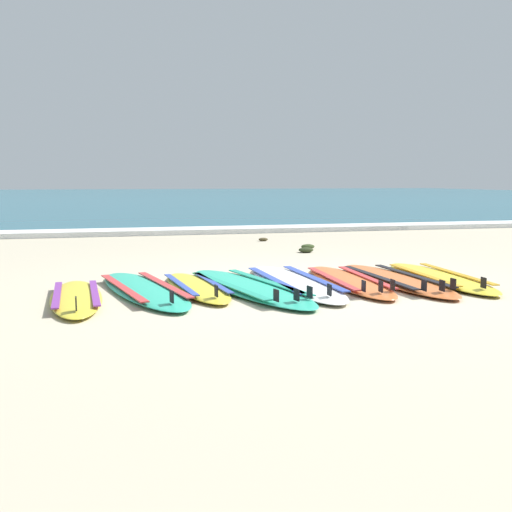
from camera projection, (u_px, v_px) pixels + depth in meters
name	position (u px, v px, depth m)	size (l,w,h in m)	color
ground_plane	(301.00, 286.00, 6.53)	(80.00, 80.00, 0.00)	#C1B599
sea	(136.00, 196.00, 41.50)	(80.00, 60.00, 0.10)	#23667A
wave_foam_strip	(203.00, 230.00, 13.09)	(80.00, 0.90, 0.11)	white
surfboard_0	(76.00, 297.00, 5.71)	(0.57, 1.95, 0.18)	yellow
surfboard_1	(143.00, 289.00, 6.13)	(1.08, 2.47, 0.18)	#2DB793
surfboard_2	(196.00, 287.00, 6.27)	(0.67, 1.96, 0.18)	yellow
surfboard_3	(248.00, 287.00, 6.27)	(1.20, 2.66, 0.18)	#2DB793
surfboard_4	(294.00, 282.00, 6.56)	(0.73, 2.55, 0.18)	white
surfboard_5	(349.00, 281.00, 6.64)	(0.64, 2.25, 0.18)	orange
surfboard_6	(395.00, 279.00, 6.73)	(0.66, 2.40, 0.18)	orange
surfboard_7	(439.00, 277.00, 6.89)	(0.70, 2.35, 0.18)	yellow
seaweed_clump_near_shoreline	(306.00, 250.00, 9.54)	(0.24, 0.19, 0.08)	#2D381E
seaweed_clump_mid_sand	(263.00, 239.00, 11.35)	(0.18, 0.14, 0.06)	#4C4228
seaweed_clump_by_the_boards	(308.00, 247.00, 10.03)	(0.23, 0.18, 0.08)	#384723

